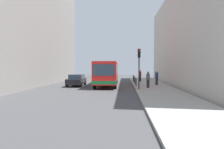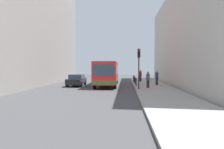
{
  "view_description": "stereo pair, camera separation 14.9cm",
  "coord_description": "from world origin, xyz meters",
  "px_view_note": "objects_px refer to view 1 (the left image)",
  "views": [
    {
      "loc": [
        2.02,
        -23.4,
        2.47
      ],
      "look_at": [
        0.61,
        1.77,
        1.5
      ],
      "focal_mm": 34.35,
      "sensor_mm": 36.0,
      "label": 1
    },
    {
      "loc": [
        2.17,
        -23.4,
        2.47
      ],
      "look_at": [
        0.61,
        1.77,
        1.5
      ],
      "focal_mm": 34.35,
      "sensor_mm": 36.0,
      "label": 2
    }
  ],
  "objects_px": {
    "traffic_light": "(139,61)",
    "bollard_near": "(136,82)",
    "bollard_farthest": "(133,78)",
    "pedestrian_mid_sidewalk": "(157,78)",
    "pedestrian_near_signal": "(148,80)",
    "car_beside_bus": "(77,80)",
    "bollard_mid": "(135,80)",
    "bus": "(107,72)",
    "bollard_far": "(134,79)",
    "pedestrian_far_sidewalk": "(140,76)"
  },
  "relations": [
    {
      "from": "traffic_light",
      "to": "bollard_near",
      "type": "distance_m",
      "value": 4.12
    },
    {
      "from": "bollard_farthest",
      "to": "pedestrian_mid_sidewalk",
      "type": "bearing_deg",
      "value": -67.22
    },
    {
      "from": "pedestrian_mid_sidewalk",
      "to": "pedestrian_near_signal",
      "type": "bearing_deg",
      "value": 64.57
    },
    {
      "from": "car_beside_bus",
      "to": "bollard_mid",
      "type": "height_order",
      "value": "car_beside_bus"
    },
    {
      "from": "bus",
      "to": "bollard_near",
      "type": "distance_m",
      "value": 4.22
    },
    {
      "from": "bus",
      "to": "bollard_far",
      "type": "distance_m",
      "value": 4.96
    },
    {
      "from": "bollard_far",
      "to": "pedestrian_near_signal",
      "type": "relative_size",
      "value": 0.54
    },
    {
      "from": "bollard_mid",
      "to": "pedestrian_mid_sidewalk",
      "type": "height_order",
      "value": "pedestrian_mid_sidewalk"
    },
    {
      "from": "bollard_mid",
      "to": "pedestrian_far_sidewalk",
      "type": "xyz_separation_m",
      "value": [
        1.04,
        4.99,
        0.42
      ]
    },
    {
      "from": "traffic_light",
      "to": "bollard_mid",
      "type": "distance_m",
      "value": 6.44
    },
    {
      "from": "bollard_far",
      "to": "car_beside_bus",
      "type": "bearing_deg",
      "value": -150.26
    },
    {
      "from": "car_beside_bus",
      "to": "pedestrian_far_sidewalk",
      "type": "relative_size",
      "value": 2.49
    },
    {
      "from": "bollard_mid",
      "to": "bollard_far",
      "type": "bearing_deg",
      "value": 90.0
    },
    {
      "from": "traffic_light",
      "to": "bollard_mid",
      "type": "xyz_separation_m",
      "value": [
        -0.1,
        5.98,
        -2.38
      ]
    },
    {
      "from": "bollard_farthest",
      "to": "pedestrian_mid_sidewalk",
      "type": "relative_size",
      "value": 0.53
    },
    {
      "from": "bollard_mid",
      "to": "pedestrian_far_sidewalk",
      "type": "bearing_deg",
      "value": 78.27
    },
    {
      "from": "car_beside_bus",
      "to": "pedestrian_mid_sidewalk",
      "type": "bearing_deg",
      "value": -178.32
    },
    {
      "from": "bus",
      "to": "bollard_mid",
      "type": "xyz_separation_m",
      "value": [
        3.57,
        0.65,
        -1.1
      ]
    },
    {
      "from": "bollard_far",
      "to": "pedestrian_mid_sidewalk",
      "type": "height_order",
      "value": "pedestrian_mid_sidewalk"
    },
    {
      "from": "bollard_far",
      "to": "pedestrian_near_signal",
      "type": "xyz_separation_m",
      "value": [
        1.18,
        -7.15,
        0.4
      ]
    },
    {
      "from": "car_beside_bus",
      "to": "pedestrian_near_signal",
      "type": "relative_size",
      "value": 2.54
    },
    {
      "from": "car_beside_bus",
      "to": "bollard_mid",
      "type": "distance_m",
      "value": 7.51
    },
    {
      "from": "bollard_far",
      "to": "bollard_farthest",
      "type": "xyz_separation_m",
      "value": [
        0.0,
        2.62,
        0.0
      ]
    },
    {
      "from": "car_beside_bus",
      "to": "bollard_far",
      "type": "height_order",
      "value": "car_beside_bus"
    },
    {
      "from": "car_beside_bus",
      "to": "bollard_mid",
      "type": "bearing_deg",
      "value": -169.26
    },
    {
      "from": "bollard_mid",
      "to": "car_beside_bus",
      "type": "bearing_deg",
      "value": -167.9
    },
    {
      "from": "pedestrian_near_signal",
      "to": "pedestrian_far_sidewalk",
      "type": "bearing_deg",
      "value": -163.75
    },
    {
      "from": "bus",
      "to": "bollard_farthest",
      "type": "height_order",
      "value": "bus"
    },
    {
      "from": "bollard_farthest",
      "to": "pedestrian_far_sidewalk",
      "type": "bearing_deg",
      "value": -13.42
    },
    {
      "from": "pedestrian_far_sidewalk",
      "to": "bollard_mid",
      "type": "bearing_deg",
      "value": 39.49
    },
    {
      "from": "bus",
      "to": "pedestrian_mid_sidewalk",
      "type": "relative_size",
      "value": 6.14
    },
    {
      "from": "bollard_near",
      "to": "pedestrian_mid_sidewalk",
      "type": "height_order",
      "value": "pedestrian_mid_sidewalk"
    },
    {
      "from": "bollard_near",
      "to": "bollard_farthest",
      "type": "height_order",
      "value": "same"
    },
    {
      "from": "bollard_near",
      "to": "bollard_far",
      "type": "xyz_separation_m",
      "value": [
        0.0,
        5.24,
        0.0
      ]
    },
    {
      "from": "bus",
      "to": "bollard_farthest",
      "type": "relative_size",
      "value": 11.64
    },
    {
      "from": "car_beside_bus",
      "to": "traffic_light",
      "type": "relative_size",
      "value": 1.08
    },
    {
      "from": "traffic_light",
      "to": "bollard_farthest",
      "type": "xyz_separation_m",
      "value": [
        -0.1,
        11.22,
        -2.38
      ]
    },
    {
      "from": "bus",
      "to": "traffic_light",
      "type": "bearing_deg",
      "value": 123.65
    },
    {
      "from": "bollard_farthest",
      "to": "pedestrian_far_sidewalk",
      "type": "xyz_separation_m",
      "value": [
        1.04,
        -0.25,
        0.42
      ]
    },
    {
      "from": "bus",
      "to": "pedestrian_mid_sidewalk",
      "type": "distance_m",
      "value": 6.26
    },
    {
      "from": "pedestrian_far_sidewalk",
      "to": "traffic_light",
      "type": "bearing_deg",
      "value": 46.34
    },
    {
      "from": "bollard_far",
      "to": "bollard_farthest",
      "type": "relative_size",
      "value": 1.0
    },
    {
      "from": "pedestrian_near_signal",
      "to": "pedestrian_far_sidewalk",
      "type": "relative_size",
      "value": 0.98
    },
    {
      "from": "bollard_far",
      "to": "traffic_light",
      "type": "bearing_deg",
      "value": -89.33
    },
    {
      "from": "car_beside_bus",
      "to": "pedestrian_near_signal",
      "type": "xyz_separation_m",
      "value": [
        8.52,
        -2.95,
        0.24
      ]
    },
    {
      "from": "car_beside_bus",
      "to": "pedestrian_mid_sidewalk",
      "type": "distance_m",
      "value": 10.0
    },
    {
      "from": "car_beside_bus",
      "to": "bollard_mid",
      "type": "relative_size",
      "value": 4.68
    },
    {
      "from": "bus",
      "to": "bollard_mid",
      "type": "distance_m",
      "value": 3.79
    },
    {
      "from": "traffic_light",
      "to": "pedestrian_far_sidewalk",
      "type": "height_order",
      "value": "traffic_light"
    },
    {
      "from": "pedestrian_mid_sidewalk",
      "to": "car_beside_bus",
      "type": "bearing_deg",
      "value": 0.34
    }
  ]
}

